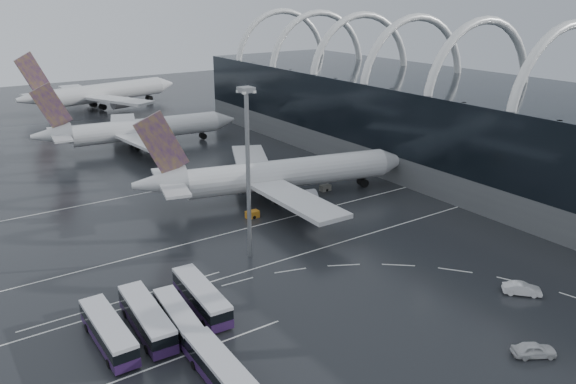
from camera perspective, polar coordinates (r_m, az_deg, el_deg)
ground at (r=89.32m, az=-1.27°, el=-6.46°), size 420.00×420.00×0.00m
terminal at (r=139.52m, az=15.83°, el=7.11°), size 42.00×160.00×34.90m
lane_marking_near at (r=87.82m, az=-0.56°, el=-6.93°), size 120.00×0.25×0.01m
lane_marking_mid at (r=98.70m, az=-5.08°, el=-3.91°), size 120.00×0.25×0.01m
lane_marking_far at (r=122.37m, az=-11.54°, el=0.47°), size 120.00×0.25×0.01m
bus_bay_line_south at (r=67.54m, az=-11.40°, el=-16.33°), size 28.00×0.25×0.01m
bus_bay_line_north at (r=80.40m, az=-16.01°, el=-10.44°), size 28.00×0.25×0.01m
airliner_main at (r=111.76m, az=-1.27°, el=1.69°), size 57.40×49.57×19.59m
airliner_gate_b at (r=155.63m, az=-15.09°, el=6.08°), size 54.26×48.53×18.83m
airliner_gate_c at (r=214.00m, az=-18.59°, el=9.46°), size 60.38×54.79×21.63m
bus_row_near_a at (r=70.84m, az=-17.79°, el=-13.34°), size 3.20×13.26×3.26m
bus_row_near_b at (r=72.09m, az=-14.16°, el=-12.28°), size 3.85×13.88×3.38m
bus_row_near_c at (r=71.74m, az=-11.08°, el=-12.41°), size 3.75×12.18×2.95m
bus_row_near_d at (r=75.29m, az=-8.80°, el=-10.44°), size 3.91×13.67×3.32m
bus_row_far_b at (r=62.08m, az=-6.75°, el=-17.64°), size 3.38×13.12×3.21m
van_curve_b at (r=72.05m, az=23.71°, el=-14.45°), size 5.28×4.26×1.69m
van_curve_c at (r=84.54m, az=22.68°, el=-9.06°), size 4.85×4.87×1.68m
floodlight_mast at (r=83.46m, az=-4.12°, el=3.89°), size 2.04×2.04×26.57m
gse_cart_belly_a at (r=116.73m, az=-0.25°, el=0.23°), size 2.03×1.20×1.11m
gse_cart_belly_b at (r=127.00m, az=1.08°, el=1.87°), size 2.23×1.32×1.22m
gse_cart_belly_c at (r=103.78m, az=-3.64°, el=-2.28°), size 2.41×1.43×1.32m
gse_cart_belly_d at (r=118.02m, az=3.80°, el=0.44°), size 2.27×1.34×1.24m
gse_cart_belly_e at (r=125.07m, az=-2.59°, el=1.60°), size 2.44×1.44×1.33m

